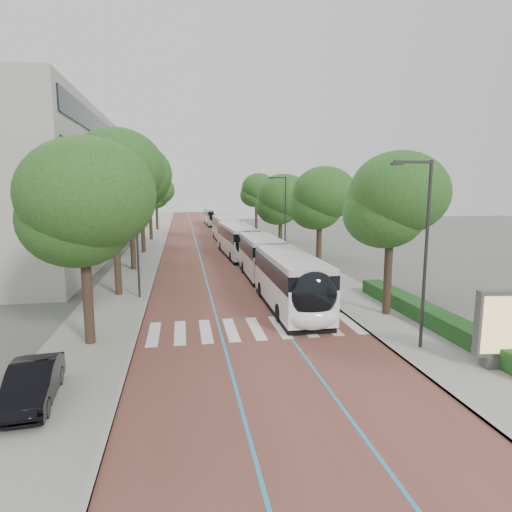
{
  "coord_description": "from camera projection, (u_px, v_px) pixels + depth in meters",
  "views": [
    {
      "loc": [
        -3.3,
        -19.33,
        6.96
      ],
      "look_at": [
        1.61,
        9.1,
        2.4
      ],
      "focal_mm": 30.0,
      "sensor_mm": 36.0,
      "label": 1
    }
  ],
  "objects": [
    {
      "name": "bus_queued_2",
      "position": [
        222.0,
        222.0,
        69.22
      ],
      "size": [
        2.98,
        12.48,
        3.2
      ],
      "rotation": [
        0.0,
        0.0,
        -0.04
      ],
      "color": "white",
      "rests_on": "ground"
    },
    {
      "name": "road",
      "position": [
        207.0,
        239.0,
        59.38
      ],
      "size": [
        11.0,
        140.0,
        0.02
      ],
      "primitive_type": "cube",
      "color": "brown",
      "rests_on": "ground"
    },
    {
      "name": "sidewalk_right",
      "position": [
        260.0,
        238.0,
        60.64
      ],
      "size": [
        4.0,
        140.0,
        0.12
      ],
      "primitive_type": "cube",
      "color": "gray",
      "rests_on": "ground"
    },
    {
      "name": "streetlight_far",
      "position": [
        284.0,
        210.0,
        42.23
      ],
      "size": [
        1.82,
        0.2,
        8.0
      ],
      "color": "#2C2C2E",
      "rests_on": "sidewalk_right"
    },
    {
      "name": "trees_left",
      "position": [
        137.0,
        189.0,
        41.0
      ],
      "size": [
        6.36,
        60.66,
        10.22
      ],
      "color": "black",
      "rests_on": "ground"
    },
    {
      "name": "lead_bus",
      "position": [
        276.0,
        270.0,
        28.37
      ],
      "size": [
        2.6,
        18.41,
        3.2
      ],
      "rotation": [
        0.0,
        0.0,
        -0.0
      ],
      "color": "black",
      "rests_on": "ground"
    },
    {
      "name": "bus_queued_0",
      "position": [
        237.0,
        241.0,
        44.07
      ],
      "size": [
        3.04,
        12.49,
        3.2
      ],
      "rotation": [
        0.0,
        0.0,
        0.04
      ],
      "color": "white",
      "rests_on": "ground"
    },
    {
      "name": "lane_line_right",
      "position": [
        218.0,
        239.0,
        59.65
      ],
      "size": [
        0.12,
        126.0,
        0.01
      ],
      "primitive_type": "cube",
      "color": "#268ABE",
      "rests_on": "road"
    },
    {
      "name": "lane_line_left",
      "position": [
        195.0,
        239.0,
        59.11
      ],
      "size": [
        0.12,
        126.0,
        0.01
      ],
      "primitive_type": "cube",
      "color": "#268ABE",
      "rests_on": "road"
    },
    {
      "name": "lamp_post_left",
      "position": [
        137.0,
        235.0,
        26.57
      ],
      "size": [
        0.14,
        0.14,
        8.0
      ],
      "primitive_type": "cylinder",
      "color": "#2C2C2E",
      "rests_on": "sidewalk_left"
    },
    {
      "name": "kerb_left",
      "position": [
        166.0,
        240.0,
        58.43
      ],
      "size": [
        0.2,
        140.0,
        0.14
      ],
      "primitive_type": "cube",
      "color": "gray",
      "rests_on": "ground"
    },
    {
      "name": "sidewalk_left",
      "position": [
        151.0,
        240.0,
        58.11
      ],
      "size": [
        4.0,
        140.0,
        0.12
      ],
      "primitive_type": "cube",
      "color": "gray",
      "rests_on": "ground"
    },
    {
      "name": "parked_car",
      "position": [
        32.0,
        384.0,
        13.71
      ],
      "size": [
        1.74,
        4.04,
        1.29
      ],
      "primitive_type": "imported",
      "rotation": [
        0.0,
        0.0,
        0.1
      ],
      "color": "black",
      "rests_on": "sidewalk_left"
    },
    {
      "name": "streetlight_near",
      "position": [
        423.0,
        240.0,
        17.9
      ],
      "size": [
        1.82,
        0.2,
        8.0
      ],
      "color": "#2C2C2E",
      "rests_on": "sidewalk_right"
    },
    {
      "name": "ad_panel",
      "position": [
        495.0,
        327.0,
        16.33
      ],
      "size": [
        1.5,
        0.64,
        3.03
      ],
      "rotation": [
        0.0,
        0.0,
        -0.13
      ],
      "color": "#59595B",
      "rests_on": "sidewalk_right"
    },
    {
      "name": "kerb_right",
      "position": [
        247.0,
        238.0,
        60.32
      ],
      "size": [
        0.2,
        140.0,
        0.14
      ],
      "primitive_type": "cube",
      "color": "gray",
      "rests_on": "ground"
    },
    {
      "name": "trees_right",
      "position": [
        294.0,
        199.0,
        42.47
      ],
      "size": [
        5.93,
        47.1,
        8.63
      ],
      "color": "black",
      "rests_on": "ground"
    },
    {
      "name": "office_building",
      "position": [
        20.0,
        188.0,
        43.33
      ],
      "size": [
        18.11,
        40.0,
        14.0
      ],
      "color": "#A09D94",
      "rests_on": "ground"
    },
    {
      "name": "bus_queued_1",
      "position": [
        226.0,
        230.0,
        56.0
      ],
      "size": [
        2.79,
        12.45,
        3.2
      ],
      "rotation": [
        0.0,
        0.0,
        0.02
      ],
      "color": "white",
      "rests_on": "ground"
    },
    {
      "name": "hedge",
      "position": [
        430.0,
        316.0,
        21.9
      ],
      "size": [
        1.2,
        14.0,
        0.8
      ],
      "primitive_type": "cube",
      "color": "#153D17",
      "rests_on": "sidewalk_right"
    },
    {
      "name": "zebra_crossing",
      "position": [
        256.0,
        328.0,
        21.46
      ],
      "size": [
        10.55,
        3.6,
        0.01
      ],
      "color": "silver",
      "rests_on": "ground"
    },
    {
      "name": "bus_queued_3",
      "position": [
        213.0,
        217.0,
        81.81
      ],
      "size": [
        2.75,
        12.44,
        3.2
      ],
      "rotation": [
        0.0,
        0.0,
        0.02
      ],
      "color": "white",
      "rests_on": "ground"
    },
    {
      "name": "ground",
      "position": [
        255.0,
        336.0,
        20.45
      ],
      "size": [
        160.0,
        160.0,
        0.0
      ],
      "primitive_type": "plane",
      "color": "#51544C",
      "rests_on": "ground"
    }
  ]
}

